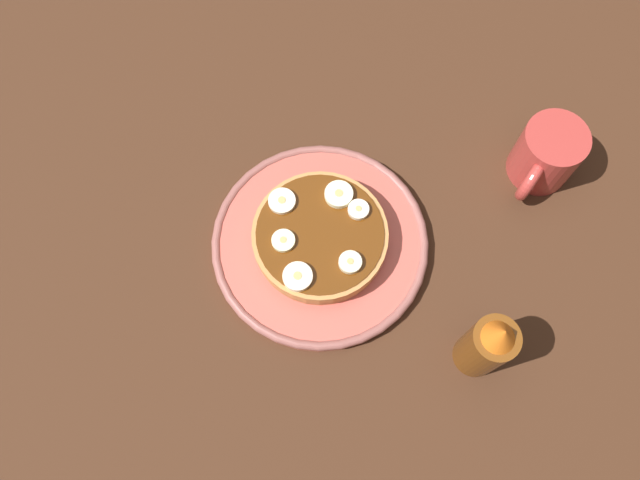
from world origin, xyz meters
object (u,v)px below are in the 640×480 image
plate (320,243)px  coffee_mug (546,155)px  banana_slice_2 (350,262)px  banana_slice_3 (298,277)px  banana_slice_0 (339,195)px  syrup_bottle (487,346)px  banana_slice_5 (282,201)px  pancake_stack (322,237)px  banana_slice_1 (283,241)px  banana_slice_4 (358,210)px

plate → coffee_mug: size_ratio=2.40×
banana_slice_2 → banana_slice_3: size_ratio=0.78×
banana_slice_2 → banana_slice_3: 6.46cm
banana_slice_0 → syrup_bottle: size_ratio=0.25×
banana_slice_0 → banana_slice_5: banana_slice_0 is taller
banana_slice_0 → coffee_mug: 27.17cm
banana_slice_3 → banana_slice_5: size_ratio=1.05×
banana_slice_0 → banana_slice_5: 7.06cm
plate → syrup_bottle: bearing=87.2°
pancake_stack → banana_slice_1: banana_slice_1 is taller
plate → banana_slice_3: 7.43cm
plate → pancake_stack: 2.21cm
banana_slice_4 → coffee_mug: size_ratio=0.23×
coffee_mug → pancake_stack: bearing=-35.3°
banana_slice_0 → coffee_mug: bearing=136.6°
banana_slice_2 → banana_slice_4: (-6.26, -2.89, -0.07)cm
banana_slice_5 → coffee_mug: 34.20cm
plate → banana_slice_2: 6.68cm
banana_slice_1 → banana_slice_4: size_ratio=1.08×
syrup_bottle → banana_slice_3: bearing=-77.3°
banana_slice_2 → banana_slice_5: bearing=-99.7°
banana_slice_0 → banana_slice_1: banana_slice_0 is taller
banana_slice_0 → banana_slice_1: (8.77, -2.18, -0.10)cm
banana_slice_1 → syrup_bottle: bearing=94.9°
syrup_bottle → plate: bearing=-92.8°
plate → pancake_stack: (-0.16, 0.16, 2.19)cm
banana_slice_1 → pancake_stack: bearing=138.1°
banana_slice_0 → syrup_bottle: syrup_bottle is taller
banana_slice_3 → syrup_bottle: syrup_bottle is taller
banana_slice_1 → banana_slice_3: banana_slice_3 is taller
banana_slice_0 → banana_slice_4: size_ratio=1.34×
plate → banana_slice_5: size_ratio=8.10×
banana_slice_3 → coffee_mug: size_ratio=0.31×
banana_slice_5 → plate: bearing=83.1°
pancake_stack → syrup_bottle: size_ratio=1.22×
banana_slice_4 → banana_slice_5: size_ratio=0.78×
banana_slice_4 → banana_slice_2: bearing=24.8°
plate → syrup_bottle: 23.89cm
banana_slice_2 → pancake_stack: bearing=-105.2°
pancake_stack → banana_slice_1: 5.10cm
banana_slice_0 → banana_slice_1: size_ratio=1.24×
pancake_stack → banana_slice_4: bearing=157.0°
banana_slice_0 → banana_slice_2: (6.57, 5.98, -0.01)cm
pancake_stack → banana_slice_1: (3.55, -3.19, 1.82)cm
banana_slice_3 → banana_slice_4: 11.28cm
banana_slice_2 → banana_slice_1: bearing=-74.9°
pancake_stack → coffee_mug: (-24.95, 17.67, 1.15)cm
banana_slice_3 → banana_slice_2: bearing=140.0°
pancake_stack → plate: bearing=-44.3°
banana_slice_2 → syrup_bottle: syrup_bottle is taller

